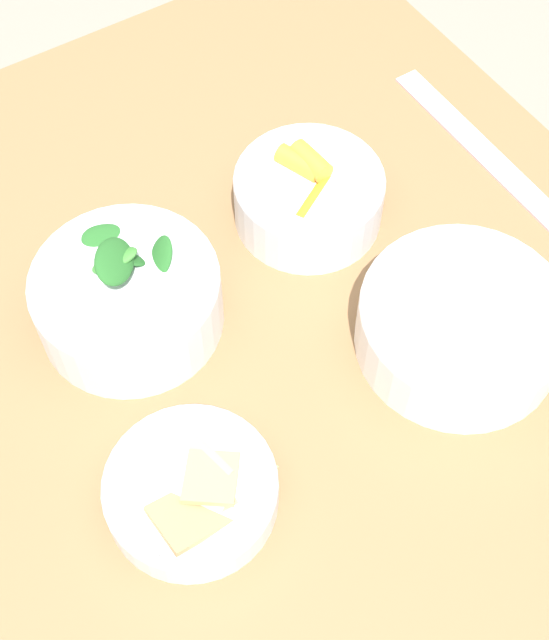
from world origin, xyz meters
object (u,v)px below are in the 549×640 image
Objects in this scene: bowl_beans_hotdog at (461,326)px; ruler at (490,158)px; bowl_carrots at (309,194)px; bowl_cookies at (192,490)px; bowl_greens at (128,296)px.

bowl_beans_hotdog is 0.63× the size of ruler.
bowl_carrots is at bearing -100.99° from ruler.
bowl_beans_hotdog reaches higher than bowl_cookies.
bowl_carrots is at bearing 129.21° from bowl_cookies.
ruler is (0.04, 0.21, -0.03)m from bowl_carrots.
bowl_carrots is 0.21m from bowl_greens.
bowl_beans_hotdog is at bearing 90.64° from bowl_cookies.
bowl_greens is 0.91× the size of bowl_beans_hotdog.
bowl_greens is (0.02, -0.21, 0.00)m from bowl_carrots.
bowl_cookies reaches higher than ruler.
bowl_carrots is at bearing -170.74° from bowl_beans_hotdog.
bowl_greens is 1.19× the size of bowl_cookies.
ruler is (-0.16, 0.18, -0.03)m from bowl_beans_hotdog.
bowl_beans_hotdog is at bearing 52.60° from bowl_greens.
ruler is (0.03, 0.42, -0.04)m from bowl_greens.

